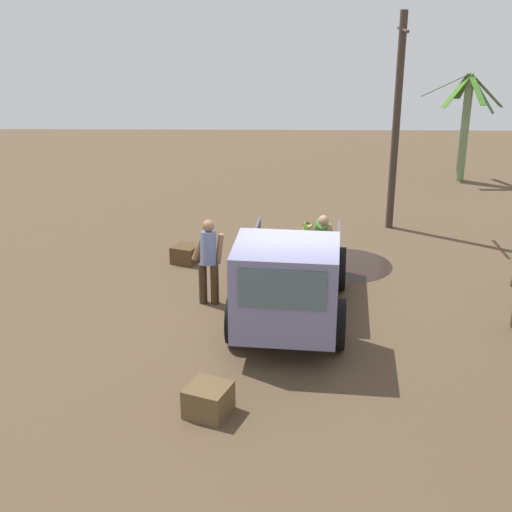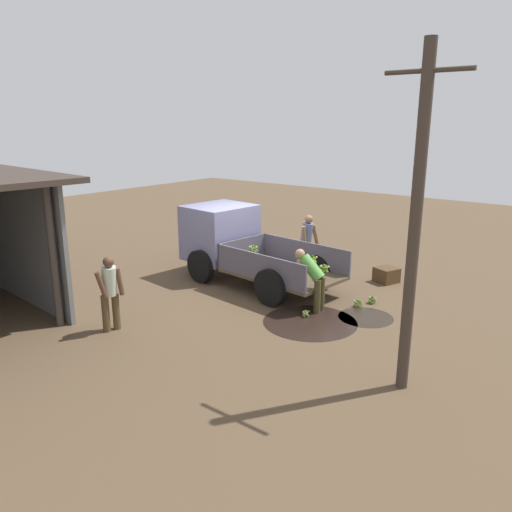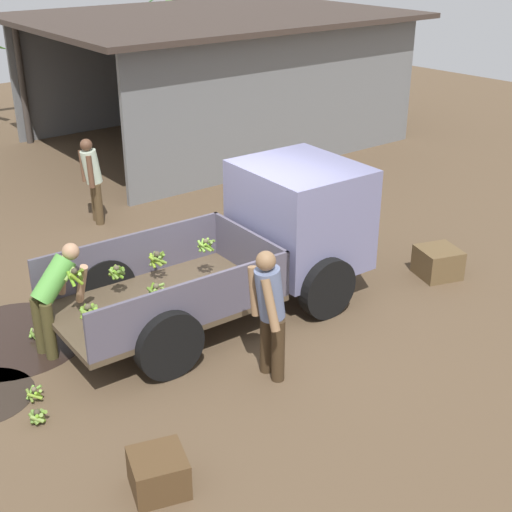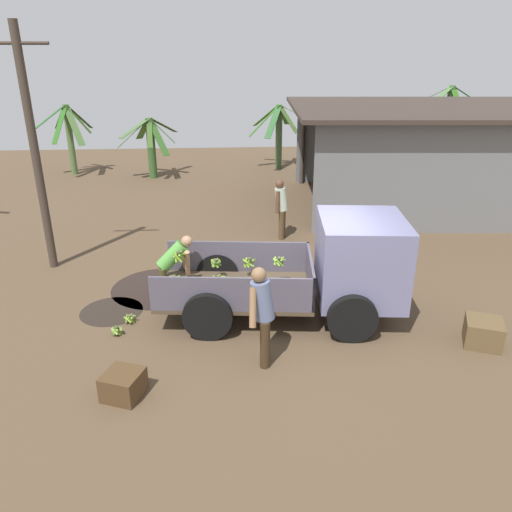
{
  "view_description": "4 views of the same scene",
  "coord_description": "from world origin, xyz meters",
  "px_view_note": "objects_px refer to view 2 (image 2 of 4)",
  "views": [
    {
      "loc": [
        11.99,
        -0.48,
        6.09
      ],
      "look_at": [
        0.49,
        -0.64,
        1.55
      ],
      "focal_mm": 50.0,
      "sensor_mm": 36.0,
      "label": 1
    },
    {
      "loc": [
        -8.2,
        10.0,
        4.24
      ],
      "look_at": [
        -0.8,
        0.55,
        0.96
      ],
      "focal_mm": 35.0,
      "sensor_mm": 36.0,
      "label": 2
    },
    {
      "loc": [
        -5.94,
        -6.98,
        5.06
      ],
      "look_at": [
        -0.17,
        -0.51,
        1.03
      ],
      "focal_mm": 50.0,
      "sensor_mm": 36.0,
      "label": 3
    },
    {
      "loc": [
        -1.53,
        -8.51,
        4.79
      ],
      "look_at": [
        -0.94,
        -0.45,
        1.43
      ],
      "focal_mm": 35.0,
      "sensor_mm": 36.0,
      "label": 4
    }
  ],
  "objects_px": {
    "banana_bunch_on_ground_1": "(358,303)",
    "banana_bunch_on_ground_0": "(306,313)",
    "cargo_truck": "(231,241)",
    "person_foreground_visitor": "(307,241)",
    "banana_bunch_on_ground_2": "(372,300)",
    "wooden_crate_1": "(201,247)",
    "utility_pole": "(415,223)",
    "person_worker_loading": "(312,276)",
    "wooden_crate_0": "(386,275)",
    "person_bystander_near_shed": "(110,290)"
  },
  "relations": [
    {
      "from": "cargo_truck",
      "to": "banana_bunch_on_ground_2",
      "type": "height_order",
      "value": "cargo_truck"
    },
    {
      "from": "person_foreground_visitor",
      "to": "wooden_crate_0",
      "type": "xyz_separation_m",
      "value": [
        -2.12,
        -0.71,
        -0.75
      ]
    },
    {
      "from": "banana_bunch_on_ground_1",
      "to": "banana_bunch_on_ground_2",
      "type": "xyz_separation_m",
      "value": [
        -0.17,
        -0.41,
        -0.01
      ]
    },
    {
      "from": "banana_bunch_on_ground_0",
      "to": "banana_bunch_on_ground_2",
      "type": "relative_size",
      "value": 0.89
    },
    {
      "from": "person_bystander_near_shed",
      "to": "wooden_crate_0",
      "type": "distance_m",
      "value": 7.31
    },
    {
      "from": "wooden_crate_1",
      "to": "banana_bunch_on_ground_0",
      "type": "bearing_deg",
      "value": 156.36
    },
    {
      "from": "person_foreground_visitor",
      "to": "person_worker_loading",
      "type": "bearing_deg",
      "value": -48.92
    },
    {
      "from": "cargo_truck",
      "to": "wooden_crate_1",
      "type": "xyz_separation_m",
      "value": [
        2.4,
        -1.23,
        -0.81
      ]
    },
    {
      "from": "cargo_truck",
      "to": "person_foreground_visitor",
      "type": "relative_size",
      "value": 2.75
    },
    {
      "from": "wooden_crate_0",
      "to": "banana_bunch_on_ground_0",
      "type": "bearing_deg",
      "value": 83.83
    },
    {
      "from": "cargo_truck",
      "to": "person_bystander_near_shed",
      "type": "xyz_separation_m",
      "value": [
        -0.49,
        4.36,
        -0.14
      ]
    },
    {
      "from": "person_foreground_visitor",
      "to": "banana_bunch_on_ground_2",
      "type": "relative_size",
      "value": 7.93
    },
    {
      "from": "person_bystander_near_shed",
      "to": "banana_bunch_on_ground_0",
      "type": "bearing_deg",
      "value": 64.49
    },
    {
      "from": "banana_bunch_on_ground_2",
      "to": "banana_bunch_on_ground_0",
      "type": "bearing_deg",
      "value": 64.87
    },
    {
      "from": "utility_pole",
      "to": "banana_bunch_on_ground_0",
      "type": "bearing_deg",
      "value": -28.64
    },
    {
      "from": "wooden_crate_1",
      "to": "wooden_crate_0",
      "type": "bearing_deg",
      "value": -170.71
    },
    {
      "from": "person_foreground_visitor",
      "to": "person_worker_loading",
      "type": "height_order",
      "value": "person_foreground_visitor"
    },
    {
      "from": "person_bystander_near_shed",
      "to": "banana_bunch_on_ground_2",
      "type": "height_order",
      "value": "person_bystander_near_shed"
    },
    {
      "from": "banana_bunch_on_ground_0",
      "to": "person_foreground_visitor",
      "type": "bearing_deg",
      "value": -57.47
    },
    {
      "from": "banana_bunch_on_ground_2",
      "to": "person_foreground_visitor",
      "type": "bearing_deg",
      "value": -22.36
    },
    {
      "from": "person_bystander_near_shed",
      "to": "banana_bunch_on_ground_0",
      "type": "xyz_separation_m",
      "value": [
        -2.75,
        -3.12,
        -0.81
      ]
    },
    {
      "from": "cargo_truck",
      "to": "person_worker_loading",
      "type": "distance_m",
      "value": 3.21
    },
    {
      "from": "person_bystander_near_shed",
      "to": "wooden_crate_1",
      "type": "bearing_deg",
      "value": 133.26
    },
    {
      "from": "banana_bunch_on_ground_0",
      "to": "person_bystander_near_shed",
      "type": "bearing_deg",
      "value": 48.55
    },
    {
      "from": "person_bystander_near_shed",
      "to": "wooden_crate_1",
      "type": "xyz_separation_m",
      "value": [
        2.89,
        -5.59,
        -0.66
      ]
    },
    {
      "from": "banana_bunch_on_ground_0",
      "to": "banana_bunch_on_ground_1",
      "type": "bearing_deg",
      "value": -116.12
    },
    {
      "from": "cargo_truck",
      "to": "person_foreground_visitor",
      "type": "xyz_separation_m",
      "value": [
        -1.49,
        -1.51,
        -0.09
      ]
    },
    {
      "from": "banana_bunch_on_ground_0",
      "to": "wooden_crate_1",
      "type": "height_order",
      "value": "wooden_crate_1"
    },
    {
      "from": "wooden_crate_0",
      "to": "cargo_truck",
      "type": "bearing_deg",
      "value": 31.44
    },
    {
      "from": "person_worker_loading",
      "to": "wooden_crate_0",
      "type": "relative_size",
      "value": 2.63
    },
    {
      "from": "wooden_crate_0",
      "to": "wooden_crate_1",
      "type": "distance_m",
      "value": 6.09
    },
    {
      "from": "banana_bunch_on_ground_1",
      "to": "wooden_crate_1",
      "type": "xyz_separation_m",
      "value": [
        6.27,
        -1.19,
        0.13
      ]
    },
    {
      "from": "utility_pole",
      "to": "person_worker_loading",
      "type": "height_order",
      "value": "utility_pole"
    },
    {
      "from": "utility_pole",
      "to": "wooden_crate_0",
      "type": "bearing_deg",
      "value": -63.54
    },
    {
      "from": "utility_pole",
      "to": "banana_bunch_on_ground_1",
      "type": "bearing_deg",
      "value": -51.8
    },
    {
      "from": "person_bystander_near_shed",
      "to": "banana_bunch_on_ground_2",
      "type": "xyz_separation_m",
      "value": [
        -3.55,
        -4.81,
        -0.8
      ]
    },
    {
      "from": "wooden_crate_0",
      "to": "wooden_crate_1",
      "type": "xyz_separation_m",
      "value": [
        6.01,
        0.98,
        0.03
      ]
    },
    {
      "from": "person_foreground_visitor",
      "to": "banana_bunch_on_ground_2",
      "type": "height_order",
      "value": "person_foreground_visitor"
    },
    {
      "from": "person_worker_loading",
      "to": "wooden_crate_1",
      "type": "relative_size",
      "value": 2.32
    },
    {
      "from": "banana_bunch_on_ground_0",
      "to": "wooden_crate_0",
      "type": "bearing_deg",
      "value": -96.17
    },
    {
      "from": "banana_bunch_on_ground_1",
      "to": "banana_bunch_on_ground_0",
      "type": "bearing_deg",
      "value": 63.88
    },
    {
      "from": "utility_pole",
      "to": "wooden_crate_0",
      "type": "xyz_separation_m",
      "value": [
        2.5,
        -5.02,
        -2.55
      ]
    },
    {
      "from": "utility_pole",
      "to": "person_foreground_visitor",
      "type": "distance_m",
      "value": 6.57
    },
    {
      "from": "banana_bunch_on_ground_2",
      "to": "wooden_crate_1",
      "type": "xyz_separation_m",
      "value": [
        6.44,
        -0.77,
        0.14
      ]
    },
    {
      "from": "cargo_truck",
      "to": "person_foreground_visitor",
      "type": "bearing_deg",
      "value": -128.91
    },
    {
      "from": "cargo_truck",
      "to": "person_bystander_near_shed",
      "type": "height_order",
      "value": "cargo_truck"
    },
    {
      "from": "wooden_crate_1",
      "to": "banana_bunch_on_ground_1",
      "type": "bearing_deg",
      "value": 169.29
    },
    {
      "from": "person_bystander_near_shed",
      "to": "wooden_crate_1",
      "type": "height_order",
      "value": "person_bystander_near_shed"
    },
    {
      "from": "person_worker_loading",
      "to": "person_bystander_near_shed",
      "type": "xyz_separation_m",
      "value": [
        2.61,
        3.57,
        0.08
      ]
    },
    {
      "from": "cargo_truck",
      "to": "banana_bunch_on_ground_0",
      "type": "xyz_separation_m",
      "value": [
        -3.24,
        1.24,
        -0.95
      ]
    }
  ]
}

